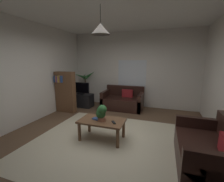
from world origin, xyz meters
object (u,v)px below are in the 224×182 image
at_px(coffee_table, 102,123).
at_px(pendant_lamp, 101,29).
at_px(couch_under_window, 123,101).
at_px(potted_palm_corner, 86,89).
at_px(couch_right_side, 207,152).
at_px(potted_plant_on_table, 101,112).
at_px(book_on_table_0, 96,119).
at_px(tv, 80,88).
at_px(bookshelf_corner, 65,92).
at_px(tv_stand, 81,100).
at_px(remote_on_table_0, 114,122).

bearing_deg(coffee_table, pendant_lamp, 180.00).
bearing_deg(pendant_lamp, couch_under_window, 93.43).
height_order(coffee_table, potted_palm_corner, potted_palm_corner).
distance_m(couch_right_side, coffee_table, 2.04).
bearing_deg(potted_plant_on_table, potted_palm_corner, 125.16).
relative_size(book_on_table_0, tv, 0.22).
height_order(potted_palm_corner, bookshelf_corner, bookshelf_corner).
height_order(book_on_table_0, potted_plant_on_table, potted_plant_on_table).
relative_size(coffee_table, pendant_lamp, 1.78).
height_order(couch_right_side, tv, tv).
height_order(tv_stand, tv, tv).
height_order(tv, potted_palm_corner, potted_palm_corner).
distance_m(coffee_table, book_on_table_0, 0.17).
distance_m(potted_palm_corner, pendant_lamp, 3.54).
bearing_deg(remote_on_table_0, coffee_table, -47.03).
xyz_separation_m(couch_under_window, tv, (-1.61, -0.28, 0.46)).
distance_m(book_on_table_0, pendant_lamp, 1.92).
relative_size(potted_plant_on_table, pendant_lamp, 0.65).
xyz_separation_m(couch_right_side, potted_plant_on_table, (-2.01, 0.27, 0.38)).
bearing_deg(potted_palm_corner, coffee_table, -54.60).
distance_m(couch_under_window, tv_stand, 1.63).
bearing_deg(tv_stand, pendant_lamp, -49.90).
relative_size(couch_right_side, potted_palm_corner, 1.01).
xyz_separation_m(book_on_table_0, tv, (-1.61, 2.06, 0.26)).
distance_m(remote_on_table_0, pendant_lamp, 1.94).
height_order(couch_right_side, book_on_table_0, couch_right_side).
bearing_deg(book_on_table_0, potted_palm_corner, 123.16).
height_order(couch_under_window, remote_on_table_0, couch_under_window).
bearing_deg(bookshelf_corner, tv_stand, 75.52).
height_order(remote_on_table_0, bookshelf_corner, bookshelf_corner).
distance_m(couch_right_side, potted_palm_corner, 4.74).
bearing_deg(tv_stand, potted_palm_corner, 94.20).
bearing_deg(coffee_table, bookshelf_corner, 144.93).
relative_size(coffee_table, book_on_table_0, 6.41).
distance_m(coffee_table, potted_plant_on_table, 0.27).
height_order(book_on_table_0, bookshelf_corner, bookshelf_corner).
distance_m(potted_plant_on_table, potted_palm_corner, 3.11).
height_order(tv_stand, bookshelf_corner, bookshelf_corner).
bearing_deg(potted_palm_corner, remote_on_table_0, -51.00).
height_order(coffee_table, tv, tv).
relative_size(couch_right_side, potted_plant_on_table, 3.79).
distance_m(tv, bookshelf_corner, 0.72).
relative_size(couch_right_side, tv_stand, 1.55).
bearing_deg(pendant_lamp, tv, 130.39).
bearing_deg(tv, potted_palm_corner, 94.00).
relative_size(remote_on_table_0, potted_palm_corner, 0.12).
distance_m(coffee_table, remote_on_table_0, 0.32).
xyz_separation_m(potted_plant_on_table, bookshelf_corner, (-1.94, 1.39, 0.07)).
distance_m(couch_under_window, book_on_table_0, 2.36).
bearing_deg(potted_plant_on_table, pendant_lamp, 101.89).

